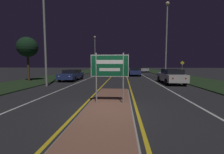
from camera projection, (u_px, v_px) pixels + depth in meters
name	position (u px, v px, depth m)	size (l,w,h in m)	color
ground_plane	(108.00, 109.00, 6.59)	(160.00, 160.00, 0.00)	#232326
median_island	(110.00, 104.00, 7.32)	(2.11, 8.69, 0.10)	#999993
verge_left	(67.00, 75.00, 27.17)	(5.00, 100.00, 0.08)	#1E3319
verge_right	(175.00, 76.00, 25.75)	(5.00, 100.00, 0.08)	#1E3319
centre_line_yellow_left	(114.00, 74.00, 31.52)	(0.12, 70.00, 0.01)	gold
centre_line_yellow_right	(126.00, 74.00, 31.34)	(0.12, 70.00, 0.01)	gold
lane_line_white_left	(100.00, 74.00, 31.74)	(0.12, 70.00, 0.01)	silver
lane_line_white_right	(140.00, 74.00, 31.12)	(0.12, 70.00, 0.01)	silver
edge_line_white_left	(86.00, 74.00, 31.97)	(0.10, 70.00, 0.01)	silver
edge_line_white_right	(155.00, 74.00, 30.89)	(0.10, 70.00, 0.01)	silver
highway_sign	(110.00, 68.00, 7.16)	(1.82, 0.07, 2.43)	#9E9E99
streetlight_left_near	(44.00, 16.00, 13.05)	(0.60, 0.60, 8.90)	#9E9E99
streetlight_left_far	(95.00, 49.00, 38.36)	(0.52, 0.52, 9.16)	#9E9E99
streetlight_right_near	(167.00, 31.00, 19.07)	(0.51, 0.51, 9.83)	#9E9E99
car_receding_0	(171.00, 76.00, 15.35)	(1.92, 4.76, 1.49)	silver
car_receding_1	(134.00, 71.00, 25.78)	(1.93, 4.66, 1.38)	navy
car_receding_2	(144.00, 69.00, 37.77)	(1.98, 4.29, 1.41)	#B7B7BC
car_approaching_0	(72.00, 75.00, 18.42)	(1.99, 4.72, 1.29)	navy
warning_sign	(182.00, 67.00, 21.96)	(0.60, 0.06, 2.40)	#9E9E99
roadside_palm_left	(27.00, 47.00, 17.01)	(2.26, 2.26, 4.99)	#4C3823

